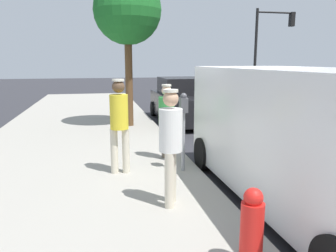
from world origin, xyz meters
The scene contains 11 objects.
ground_plane centered at (0.00, 0.00, 0.00)m, with size 80.00×80.00×0.00m, color #2D2D33.
sidewalk_slab centered at (3.50, 0.00, 0.07)m, with size 5.00×32.00×0.15m, color #9E998E.
parking_meter_near centered at (1.35, 0.56, 1.18)m, with size 0.14×0.18×1.52m.
pedestrian_in_green centered at (1.50, -0.31, 1.08)m, with size 0.34×0.36×1.62m.
pedestrian_in_white centered at (1.93, 2.05, 1.14)m, with size 0.34×0.34×1.72m.
pedestrian_in_yellow centered at (2.56, 0.44, 1.18)m, with size 0.36×0.34×1.79m.
parked_van centered at (-0.15, 2.21, 1.15)m, with size 2.12×5.20×2.15m.
parked_sedan_behind centered at (-0.24, -5.45, 0.75)m, with size 1.96×4.41×1.65m.
traffic_light_corner centered at (-7.02, -11.72, 3.52)m, with size 2.48×0.42×5.20m.
street_tree centered at (1.89, -4.35, 3.79)m, with size 2.14×2.14×4.74m.
fire_hydrant centered at (1.45, 3.73, 0.57)m, with size 0.24×0.24×0.86m.
Camera 1 is at (2.96, 6.64, 2.26)m, focal length 35.78 mm.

